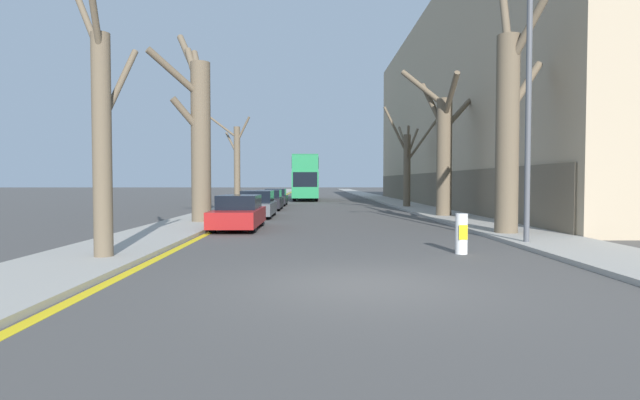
{
  "coord_description": "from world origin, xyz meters",
  "views": [
    {
      "loc": [
        -0.92,
        -8.91,
        1.87
      ],
      "look_at": [
        -0.29,
        36.09,
        0.2
      ],
      "focal_mm": 28.0,
      "sensor_mm": 36.0,
      "label": 1
    }
  ],
  "objects_px": {
    "street_tree_left_0": "(101,127)",
    "double_decker_bus": "(306,176)",
    "parked_car_3": "(276,197)",
    "traffic_bollard": "(461,234)",
    "street_tree_left_2": "(236,163)",
    "street_tree_right_0": "(509,124)",
    "street_tree_right_1": "(444,148)",
    "parked_car_0": "(239,213)",
    "street_tree_right_2": "(407,162)",
    "street_tree_left_1": "(199,131)",
    "lamp_post": "(525,90)",
    "parked_car_1": "(257,205)",
    "parked_car_2": "(269,200)"
  },
  "relations": [
    {
      "from": "street_tree_left_0",
      "to": "double_decker_bus",
      "type": "xyz_separation_m",
      "value": [
        4.21,
        38.39,
        -0.65
      ]
    },
    {
      "from": "street_tree_right_0",
      "to": "street_tree_right_1",
      "type": "height_order",
      "value": "street_tree_right_0"
    },
    {
      "from": "street_tree_left_0",
      "to": "double_decker_bus",
      "type": "distance_m",
      "value": 38.63
    },
    {
      "from": "double_decker_bus",
      "to": "parked_car_0",
      "type": "distance_m",
      "value": 30.6
    },
    {
      "from": "parked_car_3",
      "to": "traffic_bollard",
      "type": "relative_size",
      "value": 3.94
    },
    {
      "from": "lamp_post",
      "to": "street_tree_left_0",
      "type": "bearing_deg",
      "value": -166.54
    },
    {
      "from": "parked_car_1",
      "to": "lamp_post",
      "type": "distance_m",
      "value": 15.38
    },
    {
      "from": "parked_car_1",
      "to": "lamp_post",
      "type": "bearing_deg",
      "value": -52.61
    },
    {
      "from": "street_tree_left_0",
      "to": "street_tree_right_0",
      "type": "xyz_separation_m",
      "value": [
        11.61,
        5.28,
        0.72
      ]
    },
    {
      "from": "double_decker_bus",
      "to": "parked_car_3",
      "type": "relative_size",
      "value": 2.49
    },
    {
      "from": "street_tree_right_2",
      "to": "parked_car_1",
      "type": "relative_size",
      "value": 1.57
    },
    {
      "from": "street_tree_right_1",
      "to": "parked_car_0",
      "type": "distance_m",
      "value": 11.81
    },
    {
      "from": "parked_car_1",
      "to": "lamp_post",
      "type": "xyz_separation_m",
      "value": [
        9.04,
        -11.83,
        3.85
      ]
    },
    {
      "from": "street_tree_left_1",
      "to": "parked_car_0",
      "type": "distance_m",
      "value": 4.71
    },
    {
      "from": "parked_car_0",
      "to": "parked_car_2",
      "type": "relative_size",
      "value": 1.04
    },
    {
      "from": "street_tree_left_1",
      "to": "street_tree_right_2",
      "type": "bearing_deg",
      "value": 48.46
    },
    {
      "from": "parked_car_1",
      "to": "parked_car_2",
      "type": "distance_m",
      "value": 6.83
    },
    {
      "from": "street_tree_right_2",
      "to": "street_tree_right_0",
      "type": "bearing_deg",
      "value": -89.96
    },
    {
      "from": "street_tree_left_0",
      "to": "double_decker_bus",
      "type": "height_order",
      "value": "street_tree_left_0"
    },
    {
      "from": "street_tree_right_0",
      "to": "parked_car_2",
      "type": "xyz_separation_m",
      "value": [
        -9.61,
        16.03,
        -3.21
      ]
    },
    {
      "from": "street_tree_left_0",
      "to": "street_tree_right_0",
      "type": "distance_m",
      "value": 12.77
    },
    {
      "from": "street_tree_right_2",
      "to": "parked_car_3",
      "type": "bearing_deg",
      "value": 158.58
    },
    {
      "from": "street_tree_right_2",
      "to": "parked_car_1",
      "type": "bearing_deg",
      "value": -136.64
    },
    {
      "from": "street_tree_left_0",
      "to": "parked_car_3",
      "type": "bearing_deg",
      "value": 85.81
    },
    {
      "from": "street_tree_right_0",
      "to": "lamp_post",
      "type": "relative_size",
      "value": 1.14
    },
    {
      "from": "street_tree_right_1",
      "to": "street_tree_right_2",
      "type": "xyz_separation_m",
      "value": [
        -0.08,
        9.53,
        -0.38
      ]
    },
    {
      "from": "street_tree_left_0",
      "to": "street_tree_right_1",
      "type": "xyz_separation_m",
      "value": [
        11.67,
        14.01,
        0.5
      ]
    },
    {
      "from": "parked_car_1",
      "to": "street_tree_right_1",
      "type": "bearing_deg",
      "value": -2.75
    },
    {
      "from": "street_tree_left_1",
      "to": "parked_car_3",
      "type": "xyz_separation_m",
      "value": [
        2.1,
        16.96,
        -3.47
      ]
    },
    {
      "from": "parked_car_0",
      "to": "street_tree_right_1",
      "type": "bearing_deg",
      "value": 32.15
    },
    {
      "from": "double_decker_bus",
      "to": "parked_car_1",
      "type": "height_order",
      "value": "double_decker_bus"
    },
    {
      "from": "parked_car_1",
      "to": "parked_car_0",
      "type": "bearing_deg",
      "value": -90.0
    },
    {
      "from": "double_decker_bus",
      "to": "parked_car_3",
      "type": "xyz_separation_m",
      "value": [
        -2.22,
        -11.09,
        -1.85
      ]
    },
    {
      "from": "street_tree_right_1",
      "to": "lamp_post",
      "type": "relative_size",
      "value": 0.97
    },
    {
      "from": "street_tree_left_0",
      "to": "parked_car_0",
      "type": "height_order",
      "value": "street_tree_left_0"
    },
    {
      "from": "parked_car_3",
      "to": "traffic_bollard",
      "type": "height_order",
      "value": "parked_car_3"
    },
    {
      "from": "double_decker_bus",
      "to": "lamp_post",
      "type": "bearing_deg",
      "value": -79.19
    },
    {
      "from": "double_decker_bus",
      "to": "parked_car_3",
      "type": "bearing_deg",
      "value": -101.3
    },
    {
      "from": "lamp_post",
      "to": "parked_car_3",
      "type": "bearing_deg",
      "value": 110.13
    },
    {
      "from": "street_tree_right_0",
      "to": "street_tree_right_1",
      "type": "relative_size",
      "value": 1.18
    },
    {
      "from": "street_tree_right_1",
      "to": "lamp_post",
      "type": "xyz_separation_m",
      "value": [
        -0.64,
        -11.36,
        0.88
      ]
    },
    {
      "from": "street_tree_left_2",
      "to": "lamp_post",
      "type": "height_order",
      "value": "lamp_post"
    },
    {
      "from": "parked_car_2",
      "to": "street_tree_left_1",
      "type": "bearing_deg",
      "value": -100.82
    },
    {
      "from": "parked_car_1",
      "to": "parked_car_3",
      "type": "height_order",
      "value": "parked_car_1"
    },
    {
      "from": "street_tree_right_2",
      "to": "parked_car_1",
      "type": "height_order",
      "value": "street_tree_right_2"
    },
    {
      "from": "street_tree_right_2",
      "to": "street_tree_left_1",
      "type": "bearing_deg",
      "value": -131.54
    },
    {
      "from": "street_tree_left_1",
      "to": "double_decker_bus",
      "type": "distance_m",
      "value": 28.43
    },
    {
      "from": "street_tree_left_2",
      "to": "parked_car_3",
      "type": "height_order",
      "value": "street_tree_left_2"
    },
    {
      "from": "parked_car_0",
      "to": "parked_car_3",
      "type": "distance_m",
      "value": 19.38
    },
    {
      "from": "street_tree_left_0",
      "to": "street_tree_right_1",
      "type": "height_order",
      "value": "street_tree_right_1"
    }
  ]
}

